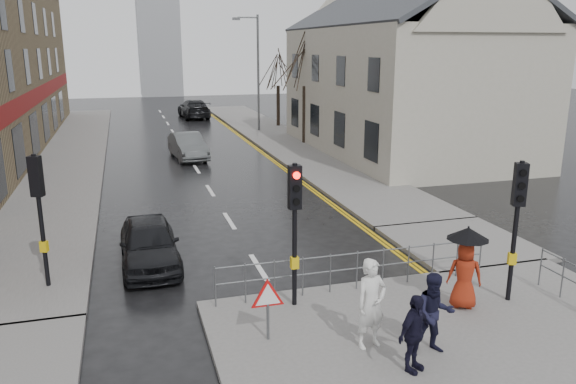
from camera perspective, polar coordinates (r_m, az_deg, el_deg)
ground at (r=13.34m, az=0.07°, el=-12.33°), size 120.00×120.00×0.00m
near_pavement at (r=11.78m, az=20.13°, el=-16.86°), size 10.00×9.00×0.14m
left_pavement at (r=35.06m, az=-21.27°, el=3.81°), size 4.00×44.00×0.14m
right_pavement at (r=38.19m, az=-1.17°, el=5.62°), size 4.00×40.00×0.14m
pavement_bridge_right at (r=18.45m, az=17.11°, el=-4.95°), size 4.00×4.20×0.14m
building_right_cream at (r=33.20m, az=11.50°, el=12.16°), size 9.00×16.40×10.10m
church_tower at (r=73.63m, az=-13.09°, el=16.56°), size 5.00×5.00×18.00m
traffic_signal_near_left at (r=12.66m, az=0.69°, el=-1.85°), size 0.28×0.27×3.40m
traffic_signal_near_right at (r=13.94m, az=22.30°, el=-1.41°), size 0.34×0.33×3.40m
traffic_signal_far_left at (r=15.00m, az=-24.02°, el=-0.51°), size 0.34×0.33×3.40m
guard_railing_front at (r=14.12m, az=7.05°, el=-7.06°), size 7.14×0.04×1.00m
warning_sign at (r=11.65m, az=-2.07°, el=-10.84°), size 0.80×0.07×1.35m
street_lamp at (r=40.48m, az=-3.30°, el=12.70°), size 1.83×0.25×8.00m
tree_near at (r=35.14m, az=1.72°, el=13.14°), size 2.40×2.40×6.58m
tree_far at (r=42.97m, az=-1.02°, el=12.46°), size 2.40×2.40×5.64m
pedestrian_a at (r=11.51m, az=8.45°, el=-11.15°), size 0.76×0.57×1.87m
pedestrian_b at (r=11.58m, az=14.62°, el=-11.88°), size 0.92×0.78×1.66m
pedestrian_with_umbrella at (r=13.56m, az=17.60°, el=-6.90°), size 0.96×0.96×1.95m
pedestrian_d at (r=10.93m, az=12.68°, el=-13.85°), size 0.96×0.74×1.52m
car_parked at (r=16.32m, az=-13.93°, el=-5.06°), size 1.63×3.95×1.34m
car_mid at (r=31.46m, az=-10.15°, el=4.62°), size 1.91×4.40×1.41m
car_far at (r=49.57m, az=-9.54°, el=8.34°), size 2.44×5.53×1.58m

